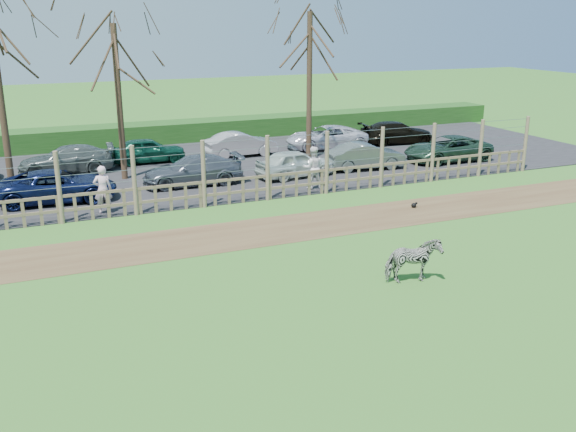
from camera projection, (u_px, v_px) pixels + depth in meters
name	position (u px, v px, depth m)	size (l,w,h in m)	color
ground	(290.00, 287.00, 16.65)	(120.00, 120.00, 0.00)	#5A943A
dirt_strip	(235.00, 235.00, 20.61)	(34.00, 2.80, 0.01)	brown
asphalt	(166.00, 170.00, 29.40)	(44.00, 13.00, 0.04)	#232326
hedge	(137.00, 134.00, 35.39)	(46.00, 2.00, 1.10)	#1E4716
fence	(204.00, 186.00, 23.45)	(30.16, 0.16, 2.50)	brown
tree_mid	(116.00, 64.00, 26.34)	(4.80, 4.80, 6.83)	#3D2B1E
tree_right	(310.00, 50.00, 30.03)	(4.80, 4.80, 7.35)	#3D2B1E
zebra	(413.00, 261.00, 16.77)	(0.65, 1.44, 1.21)	gray
visitor_a	(103.00, 190.00, 22.59)	(0.63, 0.41, 1.72)	silver
visitor_b	(313.00, 168.00, 25.89)	(0.84, 0.65, 1.72)	white
crow	(414.00, 205.00, 23.59)	(0.25, 0.18, 0.20)	black
car_2	(57.00, 186.00, 24.14)	(1.99, 4.32, 1.20)	#0D163D
car_3	(193.00, 170.00, 26.58)	(1.68, 4.13, 1.20)	#515864
car_4	(295.00, 163.00, 27.89)	(1.42, 3.52, 1.20)	silver
car_5	(366.00, 156.00, 29.35)	(1.27, 3.64, 1.20)	#5A6460
car_6	(448.00, 149.00, 31.01)	(1.99, 4.32, 1.20)	#254330
car_9	(67.00, 159.00, 28.64)	(1.68, 4.13, 1.20)	#525C59
car_10	(148.00, 150.00, 30.66)	(1.42, 3.52, 1.20)	#104532
car_11	(241.00, 144.00, 32.11)	(1.27, 3.64, 1.20)	#BAB0B2
car_12	(326.00, 137.00, 33.97)	(1.99, 4.32, 1.20)	silver
car_13	(397.00, 132.00, 35.41)	(1.68, 4.13, 1.20)	black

